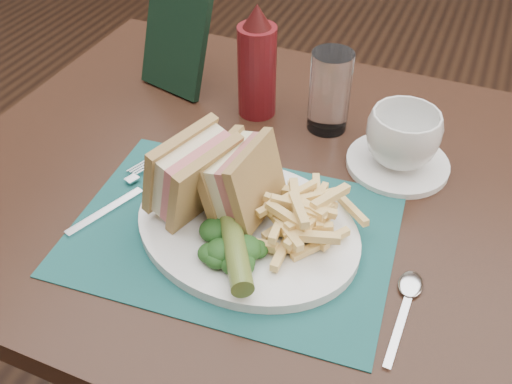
# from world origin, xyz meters

# --- Properties ---
(floor) EXTENTS (7.00, 7.00, 0.00)m
(floor) POSITION_xyz_m (0.00, 0.00, 0.00)
(floor) COLOR black
(floor) RESTS_ON ground
(table_main) EXTENTS (0.90, 0.75, 0.75)m
(table_main) POSITION_xyz_m (0.00, -0.50, 0.38)
(table_main) COLOR black
(table_main) RESTS_ON ground
(placemat) EXTENTS (0.43, 0.32, 0.00)m
(placemat) POSITION_xyz_m (0.02, -0.62, 0.75)
(placemat) COLOR #184E4D
(placemat) RESTS_ON table_main
(plate) EXTENTS (0.34, 0.29, 0.01)m
(plate) POSITION_xyz_m (0.03, -0.62, 0.76)
(plate) COLOR white
(plate) RESTS_ON placemat
(sandwich_half_a) EXTENTS (0.11, 0.13, 0.11)m
(sandwich_half_a) POSITION_xyz_m (-0.06, -0.61, 0.82)
(sandwich_half_a) COLOR tan
(sandwich_half_a) RESTS_ON plate
(sandwich_half_b) EXTENTS (0.09, 0.11, 0.11)m
(sandwich_half_b) POSITION_xyz_m (-0.00, -0.60, 0.82)
(sandwich_half_b) COLOR tan
(sandwich_half_b) RESTS_ON plate
(kale_garnish) EXTENTS (0.11, 0.08, 0.03)m
(kale_garnish) POSITION_xyz_m (0.03, -0.68, 0.78)
(kale_garnish) COLOR #173B15
(kale_garnish) RESTS_ON plate
(pickle_spear) EXTENTS (0.09, 0.12, 0.03)m
(pickle_spear) POSITION_xyz_m (0.05, -0.68, 0.79)
(pickle_spear) COLOR #4F6426
(pickle_spear) RESTS_ON plate
(fries_pile) EXTENTS (0.18, 0.20, 0.06)m
(fries_pile) POSITION_xyz_m (0.10, -0.60, 0.80)
(fries_pile) COLOR #FAD47D
(fries_pile) RESTS_ON plate
(fork) EXTENTS (0.09, 0.17, 0.01)m
(fork) POSITION_xyz_m (-0.16, -0.63, 0.76)
(fork) COLOR silver
(fork) RESTS_ON placemat
(spoon) EXTENTS (0.04, 0.15, 0.01)m
(spoon) POSITION_xyz_m (0.25, -0.67, 0.76)
(spoon) COLOR silver
(spoon) RESTS_ON table_main
(saucer) EXTENTS (0.15, 0.15, 0.01)m
(saucer) POSITION_xyz_m (0.18, -0.41, 0.76)
(saucer) COLOR white
(saucer) RESTS_ON table_main
(coffee_cup) EXTENTS (0.14, 0.14, 0.08)m
(coffee_cup) POSITION_xyz_m (0.18, -0.41, 0.80)
(coffee_cup) COLOR white
(coffee_cup) RESTS_ON saucer
(drinking_glass) EXTENTS (0.07, 0.07, 0.13)m
(drinking_glass) POSITION_xyz_m (0.06, -0.35, 0.81)
(drinking_glass) COLOR white
(drinking_glass) RESTS_ON table_main
(ketchup_bottle) EXTENTS (0.08, 0.08, 0.19)m
(ketchup_bottle) POSITION_xyz_m (-0.06, -0.35, 0.84)
(ketchup_bottle) COLOR #570E13
(ketchup_bottle) RESTS_ON table_main
(check_presenter) EXTENTS (0.14, 0.10, 0.20)m
(check_presenter) POSITION_xyz_m (-0.22, -0.32, 0.85)
(check_presenter) COLOR black
(check_presenter) RESTS_ON table_main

